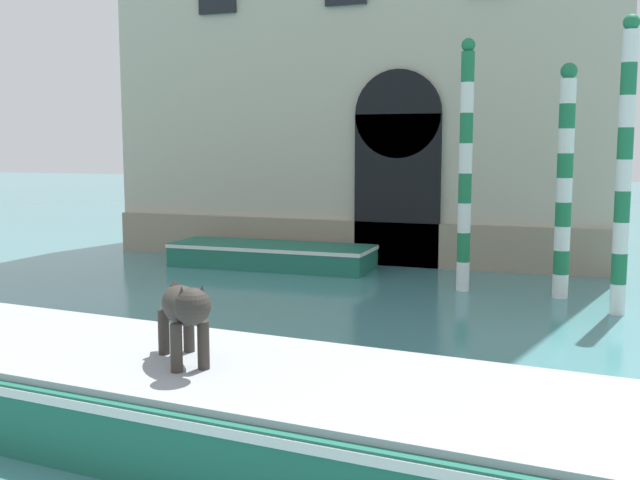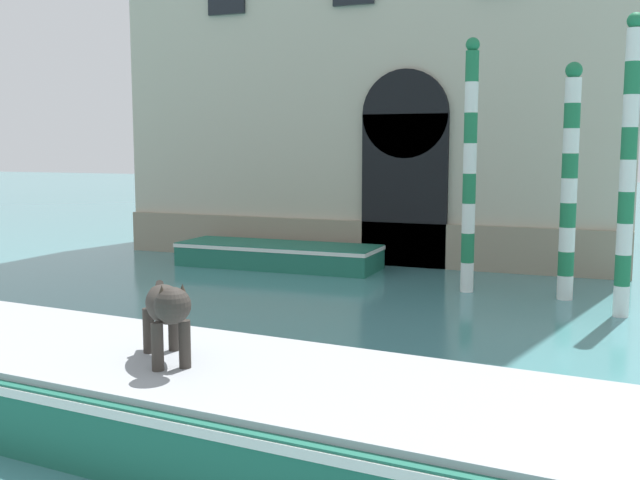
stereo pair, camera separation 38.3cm
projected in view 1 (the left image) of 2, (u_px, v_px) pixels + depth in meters
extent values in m
cube|color=gray|center=(345.00, 242.00, 17.23)|extent=(11.96, 0.16, 0.99)
cube|color=black|center=(397.00, 191.00, 16.65)|extent=(1.94, 0.14, 3.39)
cylinder|color=black|center=(398.00, 114.00, 16.43)|extent=(1.94, 0.14, 1.94)
cube|color=#1E6651|center=(214.00, 402.00, 6.95)|extent=(8.45, 3.01, 0.66)
cube|color=white|center=(214.00, 374.00, 6.92)|extent=(8.48, 3.04, 0.08)
cube|color=#9EA3A8|center=(214.00, 365.00, 6.91)|extent=(8.18, 2.80, 0.06)
cylinder|color=#332D28|center=(203.00, 345.00, 6.66)|extent=(0.11, 0.11, 0.44)
cylinder|color=#332D28|center=(176.00, 348.00, 6.57)|extent=(0.11, 0.11, 0.44)
cylinder|color=#332D28|center=(189.00, 330.00, 7.22)|extent=(0.11, 0.11, 0.44)
cylinder|color=#332D28|center=(164.00, 332.00, 7.13)|extent=(0.11, 0.11, 0.44)
ellipsoid|color=#332D28|center=(182.00, 305.00, 6.86)|extent=(0.80, 0.83, 0.34)
ellipsoid|color=#382D23|center=(179.00, 293.00, 6.96)|extent=(0.42, 0.43, 0.12)
sphere|color=#332D28|center=(192.00, 306.00, 6.44)|extent=(0.32, 0.32, 0.32)
cone|color=#382D23|center=(202.00, 292.00, 6.45)|extent=(0.10, 0.10, 0.13)
cone|color=#382D23|center=(182.00, 293.00, 6.39)|extent=(0.10, 0.10, 0.13)
cylinder|color=#332D28|center=(173.00, 291.00, 7.26)|extent=(0.25, 0.26, 0.23)
cube|color=#1E6651|center=(272.00, 256.00, 16.64)|extent=(4.52, 1.45, 0.53)
cube|color=white|center=(271.00, 246.00, 16.61)|extent=(4.55, 1.48, 0.08)
cube|color=#8C7251|center=(272.00, 257.00, 16.64)|extent=(2.49, 1.08, 0.48)
cylinder|color=white|center=(463.00, 276.00, 13.96)|extent=(0.24, 0.24, 0.55)
cylinder|color=#1E7247|center=(463.00, 247.00, 13.89)|extent=(0.24, 0.24, 0.55)
cylinder|color=white|center=(464.00, 218.00, 13.82)|extent=(0.24, 0.24, 0.55)
cylinder|color=#1E7247|center=(465.00, 188.00, 13.75)|extent=(0.24, 0.24, 0.55)
cylinder|color=white|center=(466.00, 158.00, 13.68)|extent=(0.24, 0.24, 0.55)
cylinder|color=#1E7247|center=(466.00, 128.00, 13.61)|extent=(0.24, 0.24, 0.55)
cylinder|color=white|center=(467.00, 98.00, 13.55)|extent=(0.24, 0.24, 0.55)
cylinder|color=#1E7247|center=(468.00, 67.00, 13.48)|extent=(0.24, 0.24, 0.55)
sphere|color=#1E7247|center=(468.00, 45.00, 13.43)|extent=(0.25, 0.25, 0.25)
cylinder|color=white|center=(560.00, 286.00, 13.33)|extent=(0.27, 0.27, 0.43)
cylinder|color=#1E7247|center=(561.00, 262.00, 13.27)|extent=(0.27, 0.27, 0.43)
cylinder|color=white|center=(562.00, 238.00, 13.22)|extent=(0.27, 0.27, 0.43)
cylinder|color=#1E7247|center=(563.00, 214.00, 13.17)|extent=(0.27, 0.27, 0.43)
cylinder|color=white|center=(564.00, 190.00, 13.11)|extent=(0.27, 0.27, 0.43)
cylinder|color=#1E7247|center=(565.00, 166.00, 13.06)|extent=(0.27, 0.27, 0.43)
cylinder|color=white|center=(566.00, 141.00, 13.01)|extent=(0.27, 0.27, 0.43)
cylinder|color=#1E7247|center=(567.00, 116.00, 12.95)|extent=(0.27, 0.27, 0.43)
cylinder|color=white|center=(568.00, 91.00, 12.90)|extent=(0.27, 0.27, 0.43)
sphere|color=#1E7247|center=(569.00, 71.00, 12.86)|extent=(0.29, 0.29, 0.29)
cylinder|color=white|center=(617.00, 299.00, 12.01)|extent=(0.24, 0.24, 0.50)
cylinder|color=#1E7247|center=(619.00, 269.00, 11.95)|extent=(0.24, 0.24, 0.50)
cylinder|color=white|center=(621.00, 238.00, 11.89)|extent=(0.24, 0.24, 0.50)
cylinder|color=#1E7247|center=(622.00, 207.00, 11.82)|extent=(0.24, 0.24, 0.50)
cylinder|color=white|center=(624.00, 175.00, 11.76)|extent=(0.24, 0.24, 0.50)
cylinder|color=#1E7247|center=(625.00, 143.00, 11.70)|extent=(0.24, 0.24, 0.50)
cylinder|color=white|center=(627.00, 111.00, 11.64)|extent=(0.24, 0.24, 0.50)
cylinder|color=#1E7247|center=(629.00, 79.00, 11.57)|extent=(0.24, 0.24, 0.50)
cylinder|color=white|center=(630.00, 46.00, 11.51)|extent=(0.24, 0.24, 0.50)
sphere|color=#1E7247|center=(632.00, 22.00, 11.47)|extent=(0.25, 0.25, 0.25)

